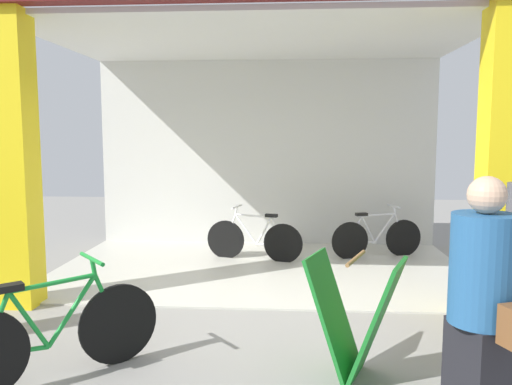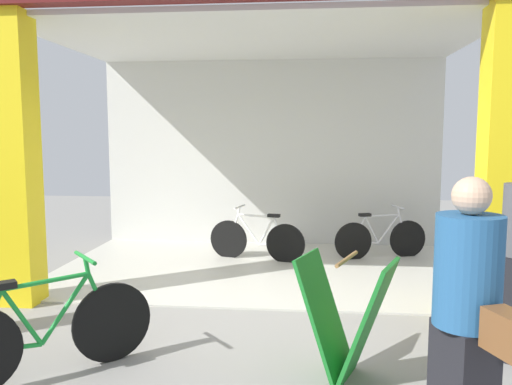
% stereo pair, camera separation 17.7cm
% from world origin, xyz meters
% --- Properties ---
extents(ground_plane, '(19.07, 19.07, 0.00)m').
position_xyz_m(ground_plane, '(0.00, 0.00, 0.00)').
color(ground_plane, gray).
rests_on(ground_plane, ground).
extents(shop_facade, '(5.73, 3.66, 3.74)m').
position_xyz_m(shop_facade, '(0.00, 1.74, 2.02)').
color(shop_facade, beige).
rests_on(shop_facade, ground).
extents(bicycle_inside_0, '(1.42, 0.46, 0.80)m').
position_xyz_m(bicycle_inside_0, '(-0.11, 2.11, 0.32)').
color(bicycle_inside_0, black).
rests_on(bicycle_inside_0, ground).
extents(bicycle_inside_1, '(1.38, 0.50, 0.79)m').
position_xyz_m(bicycle_inside_1, '(1.70, 2.40, 0.31)').
color(bicycle_inside_1, black).
rests_on(bicycle_inside_1, ground).
extents(bicycle_parked_0, '(1.25, 1.13, 0.90)m').
position_xyz_m(bicycle_parked_0, '(-1.33, -1.64, 0.36)').
color(bicycle_parked_0, black).
rests_on(bicycle_parked_0, ground).
extents(sandwich_board_sign, '(0.80, 0.69, 0.95)m').
position_xyz_m(sandwich_board_sign, '(0.89, -1.46, 0.47)').
color(sandwich_board_sign, '#197226').
rests_on(sandwich_board_sign, ground).
extents(pedestrian_0, '(0.46, 0.67, 1.61)m').
position_xyz_m(pedestrian_0, '(1.47, -2.37, 0.83)').
color(pedestrian_0, black).
rests_on(pedestrian_0, ground).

